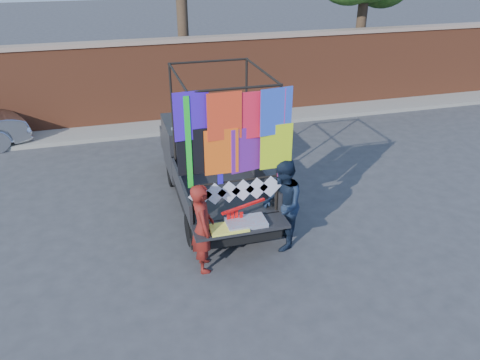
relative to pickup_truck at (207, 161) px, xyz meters
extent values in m
plane|color=#38383A|center=(-0.39, -1.87, -0.80)|extent=(90.00, 90.00, 0.00)
cube|color=brown|center=(-0.39, 5.13, 0.45)|extent=(30.00, 0.35, 2.50)
cube|color=gray|center=(-0.39, 5.13, 1.75)|extent=(30.00, 0.45, 0.12)
cube|color=gray|center=(-0.39, 4.43, -0.74)|extent=(30.00, 1.20, 0.12)
cylinder|color=#38281C|center=(0.61, 6.33, 1.93)|extent=(0.36, 0.36, 5.46)
cylinder|color=#38281C|center=(7.11, 6.33, 1.48)|extent=(0.36, 0.36, 4.55)
cylinder|color=black|center=(-0.73, 0.56, -0.49)|extent=(0.21, 0.62, 0.62)
cylinder|color=black|center=(-0.73, -1.98, -0.49)|extent=(0.21, 0.62, 0.62)
cylinder|color=black|center=(0.73, 0.56, -0.49)|extent=(0.21, 0.62, 0.62)
cylinder|color=black|center=(0.73, -1.98, -0.49)|extent=(0.21, 0.62, 0.62)
cube|color=black|center=(0.00, -0.75, -0.33)|extent=(1.60, 3.95, 0.28)
cube|color=black|center=(0.00, -1.46, -0.06)|extent=(1.69, 2.17, 0.09)
cube|color=black|center=(-0.83, -1.46, 0.15)|extent=(0.06, 2.17, 0.42)
cube|color=black|center=(0.83, -1.46, 0.15)|extent=(0.06, 2.17, 0.42)
cube|color=black|center=(0.00, -0.40, 0.15)|extent=(1.69, 0.06, 0.42)
cube|color=black|center=(0.00, 0.52, 0.19)|extent=(1.69, 1.51, 1.18)
cube|color=#8C9EAD|center=(0.00, 0.09, 0.57)|extent=(1.51, 0.06, 0.52)
cube|color=#8C9EAD|center=(0.00, 1.22, 0.38)|extent=(1.51, 0.09, 0.66)
cube|color=black|center=(0.00, 1.55, -0.04)|extent=(1.65, 0.85, 0.52)
cube|color=black|center=(0.00, -2.78, -0.04)|extent=(1.69, 0.52, 0.06)
cube|color=black|center=(0.00, -2.56, -0.40)|extent=(1.74, 0.14, 0.17)
cylinder|color=black|center=(-0.77, -2.45, 1.16)|extent=(0.05, 0.05, 2.35)
cylinder|color=black|center=(-0.77, -0.47, 1.16)|extent=(0.05, 0.05, 2.35)
cylinder|color=black|center=(0.77, -2.45, 1.16)|extent=(0.05, 0.05, 2.35)
cylinder|color=black|center=(0.77, -0.47, 1.16)|extent=(0.05, 0.05, 2.35)
cylinder|color=black|center=(0.00, -2.45, 2.34)|extent=(1.60, 0.04, 0.04)
cylinder|color=black|center=(0.00, -0.47, 2.34)|extent=(1.60, 0.04, 0.04)
cylinder|color=black|center=(-0.77, -1.46, 2.34)|extent=(0.04, 2.02, 0.04)
cylinder|color=black|center=(0.77, -1.46, 2.34)|extent=(0.04, 2.02, 0.04)
cylinder|color=black|center=(0.00, -2.45, 0.69)|extent=(1.60, 0.04, 0.04)
cube|color=#4018D8|center=(-0.71, -2.47, 1.92)|extent=(0.58, 0.01, 0.80)
cube|color=red|center=(-0.24, -2.51, 1.92)|extent=(0.58, 0.01, 0.80)
cube|color=#FF1C3A|center=(0.24, -2.47, 1.92)|extent=(0.58, 0.01, 0.80)
cube|color=blue|center=(0.71, -2.51, 1.92)|extent=(0.58, 0.01, 0.80)
cube|color=black|center=(-0.71, -2.47, 1.30)|extent=(0.58, 0.01, 0.80)
cube|color=#FF5E15|center=(-0.24, -2.51, 1.30)|extent=(0.58, 0.01, 0.80)
cube|color=purple|center=(0.24, -2.47, 1.30)|extent=(0.58, 0.01, 0.80)
cube|color=#C8EF19|center=(0.71, -2.51, 1.30)|extent=(0.58, 0.01, 0.80)
cube|color=green|center=(-0.80, -2.49, 1.49)|extent=(0.09, 0.01, 1.60)
cube|color=#D52382|center=(0.80, -2.49, 1.49)|extent=(0.09, 0.01, 1.60)
cube|color=#2718DA|center=(-0.28, -2.49, 1.49)|extent=(0.09, 0.01, 1.60)
cube|color=white|center=(-0.64, -2.48, 0.50)|extent=(0.43, 0.01, 0.43)
cube|color=white|center=(-0.38, -2.48, 0.50)|extent=(0.43, 0.01, 0.43)
cube|color=white|center=(-0.13, -2.48, 0.50)|extent=(0.43, 0.01, 0.43)
cube|color=white|center=(0.13, -2.48, 0.50)|extent=(0.43, 0.01, 0.43)
cube|color=white|center=(0.38, -2.48, 0.50)|extent=(0.43, 0.01, 0.43)
cube|color=white|center=(0.64, -2.48, 0.50)|extent=(0.43, 0.01, 0.43)
cube|color=#E24032|center=(0.09, -2.78, 0.02)|extent=(0.71, 0.42, 0.08)
cube|color=#FDFF50|center=(-0.24, -2.84, 0.00)|extent=(0.66, 0.38, 0.04)
imported|color=maroon|center=(-0.68, -2.77, 0.03)|extent=(0.42, 0.62, 1.66)
imported|color=#152034|center=(0.87, -2.49, 0.10)|extent=(0.86, 1.00, 1.79)
cube|color=#FB0E0D|center=(0.10, -2.63, 0.26)|extent=(0.87, 0.35, 0.04)
cube|color=#FB0E0D|center=(-0.19, -2.65, -0.02)|extent=(0.06, 0.02, 0.53)
cube|color=#FB0E0D|center=(-0.11, -2.65, -0.04)|extent=(0.06, 0.02, 0.53)
cube|color=#FB0E0D|center=(-0.04, -2.65, -0.06)|extent=(0.06, 0.02, 0.53)
cube|color=#FB0E0D|center=(0.04, -2.65, -0.08)|extent=(0.06, 0.02, 0.53)
camera|label=1|loc=(-1.89, -9.46, 4.40)|focal=35.00mm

